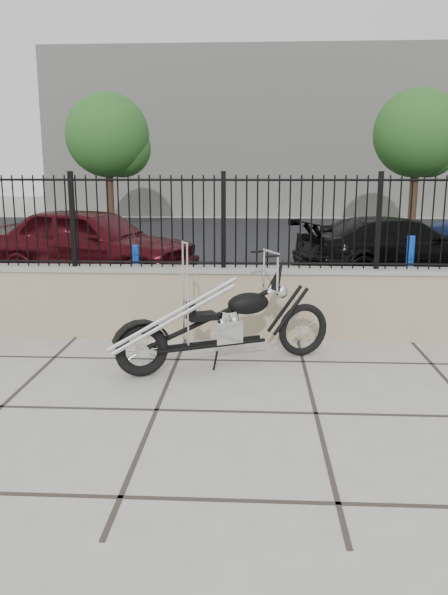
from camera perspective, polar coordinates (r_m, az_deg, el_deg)
ground_plane at (r=5.58m, az=9.03°, el=-11.21°), size 90.00×90.00×0.00m
parking_lot at (r=17.73m, az=4.96°, el=5.17°), size 30.00×30.00×0.00m
retaining_wall at (r=7.80m, az=7.31°, el=-0.58°), size 14.00×0.36×0.96m
iron_fence at (r=7.63m, az=7.53°, el=7.34°), size 14.00×0.08×1.20m
background_building at (r=31.64m, az=4.28°, el=15.60°), size 22.00×6.00×8.00m
chopper_motorcycle at (r=6.57m, az=-0.14°, el=-0.56°), size 2.45×1.43×1.49m
car_red at (r=12.30m, az=-12.91°, el=5.26°), size 4.77×3.00×1.51m
car_black at (r=12.80m, az=16.65°, el=4.79°), size 4.74×3.19×1.27m
bollard_a at (r=10.30m, az=-8.64°, el=2.51°), size 0.13×0.13×0.95m
bollard_b at (r=10.52m, az=17.76°, el=2.74°), size 0.16×0.16×1.12m
tree_left at (r=22.53m, az=-11.40°, el=15.73°), size 3.06×3.06×5.17m
tree_right at (r=22.18m, az=18.53°, el=15.43°), size 3.07×3.07×5.18m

